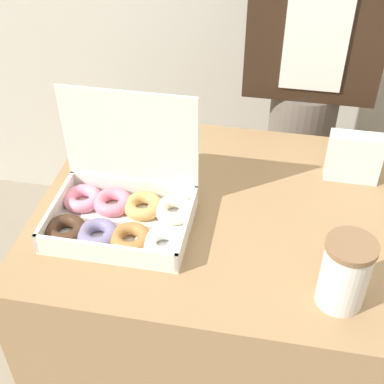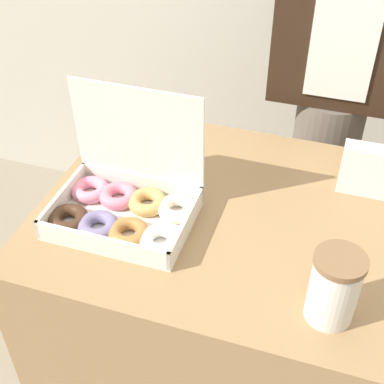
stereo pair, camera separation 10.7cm
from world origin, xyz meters
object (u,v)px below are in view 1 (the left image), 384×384
napkin_holder (354,157)px  coffee_cup (345,273)px  donut_box (122,209)px  person_customer (312,57)px

napkin_holder → coffee_cup: bearing=-95.3°
donut_box → person_customer: bearing=58.5°
coffee_cup → person_customer: person_customer is taller
donut_box → napkin_holder: 0.55m
donut_box → napkin_holder: size_ratio=2.63×
donut_box → coffee_cup: size_ratio=2.23×
donut_box → napkin_holder: bearing=27.2°
person_customer → coffee_cup: bearing=-84.1°
person_customer → napkin_holder: bearing=-72.8°
coffee_cup → napkin_holder: (0.04, 0.39, -0.01)m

